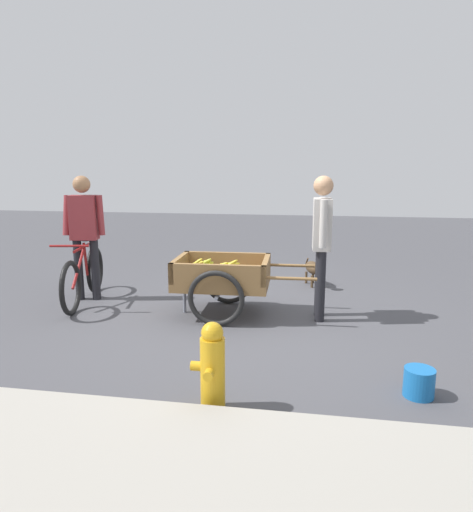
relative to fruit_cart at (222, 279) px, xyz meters
The scene contains 8 objects.
ground_plane 0.61m from the fruit_cart, 142.46° to the left, with size 24.00×24.00×0.00m, color #47474C.
fruit_cart is the anchor object (origin of this frame).
vendor_person 1.28m from the fruit_cart, behind, with size 0.22×0.53×1.66m.
bicycle 1.88m from the fruit_cart, ahead, with size 0.49×1.64×0.85m.
cyclist_person 2.00m from the fruit_cart, ahead, with size 0.51×0.26×1.64m.
dog 1.88m from the fruit_cart, 125.57° to the right, with size 0.32×0.64×0.40m.
fire_hydrant 2.22m from the fruit_cart, 99.41° to the left, with size 0.25×0.25×0.67m.
plastic_bucket 2.59m from the fruit_cart, 137.48° to the left, with size 0.23×0.23×0.23m, color #1966B2.
Camera 1 is at (-0.71, 4.93, 1.75)m, focal length 32.00 mm.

